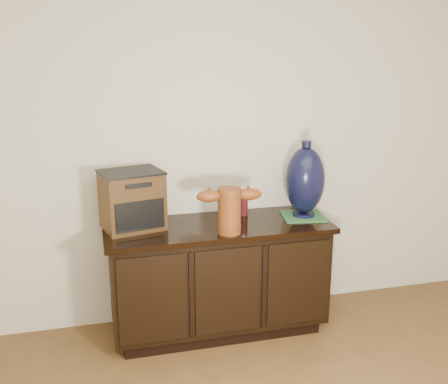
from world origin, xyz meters
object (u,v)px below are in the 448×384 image
object	(u,v)px
terracotta_vessel	(229,208)
lamp_base	(305,181)
sideboard	(218,277)
tv_radio	(132,200)
spray_can	(244,204)

from	to	relation	value
terracotta_vessel	lamp_base	size ratio (longest dim) A/B	0.79
sideboard	tv_radio	world-z (taller)	tv_radio
spray_can	tv_radio	bearing A→B (deg)	-174.09
tv_radio	lamp_base	bearing A→B (deg)	-15.99
sideboard	tv_radio	distance (m)	0.77
terracotta_vessel	lamp_base	bearing A→B (deg)	22.79
sideboard	tv_radio	size ratio (longest dim) A/B	3.43
lamp_base	spray_can	distance (m)	0.44
lamp_base	terracotta_vessel	bearing A→B (deg)	-161.60
sideboard	lamp_base	size ratio (longest dim) A/B	2.86
sideboard	terracotta_vessel	size ratio (longest dim) A/B	3.62
terracotta_vessel	lamp_base	xyz separation A→B (m)	(0.57, 0.19, 0.09)
lamp_base	tv_radio	bearing A→B (deg)	177.39
lamp_base	spray_can	size ratio (longest dim) A/B	3.21
spray_can	terracotta_vessel	bearing A→B (deg)	-120.46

